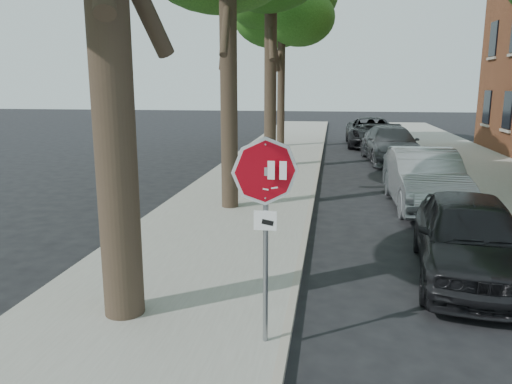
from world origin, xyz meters
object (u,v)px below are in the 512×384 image
tree_far (282,7)px  car_d (371,132)px  car_b (424,179)px  car_c (391,145)px  car_a (469,237)px  stop_sign (266,202)px

tree_far → car_d: size_ratio=1.65×
car_b → car_d: (-0.44, 14.11, -0.01)m
tree_far → car_c: 9.50m
car_a → stop_sign: bearing=-130.1°
tree_far → car_d: bearing=14.4°
car_b → car_c: car_b is taller
car_a → car_d: size_ratio=0.76×
stop_sign → car_c: size_ratio=0.49×
stop_sign → car_a: 4.52m
tree_far → car_c: (5.32, -4.52, -6.44)m
car_a → car_b: (0.13, 5.29, 0.06)m
stop_sign → car_b: 8.99m
tree_far → stop_sign: bearing=-84.5°
car_c → car_a: bearing=-95.4°
car_d → car_b: bearing=-88.5°
stop_sign → car_c: bearing=78.8°
car_a → car_c: bearing=96.0°
car_b → car_d: car_b is taller
car_a → car_b: bearing=95.2°
stop_sign → car_a: stop_sign is taller
tree_far → car_a: (5.19, -18.15, -6.48)m
tree_far → car_b: 15.32m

